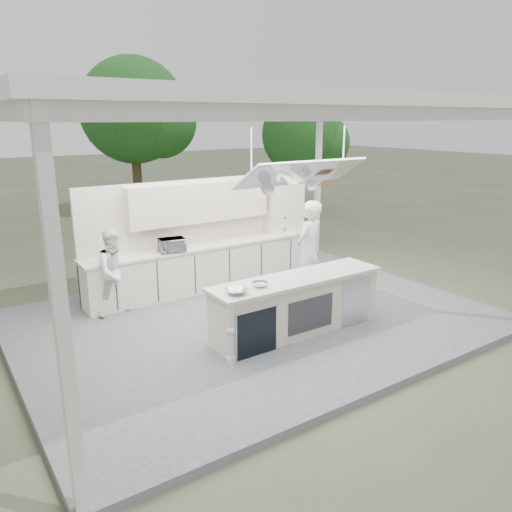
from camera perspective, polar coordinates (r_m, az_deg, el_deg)
ground at (r=9.10m, az=0.04°, el=-7.61°), size 90.00×90.00×0.00m
stage_deck at (r=9.08m, az=0.04°, el=-7.27°), size 8.00×6.00×0.12m
tent at (r=8.36m, az=0.11°, el=16.45°), size 8.20×6.20×3.86m
demo_island at (r=8.30m, az=4.62°, el=-5.58°), size 3.10×0.79×0.95m
back_counter at (r=10.43m, az=-5.84°, el=-1.15°), size 5.08×0.72×0.95m
back_wall_unit at (r=10.59m, az=-4.43°, el=4.58°), size 5.05×0.48×2.25m
tree_cluster at (r=17.30m, az=-19.53°, el=13.70°), size 19.55×9.40×5.85m
head_chef at (r=9.64m, az=6.02°, el=0.56°), size 0.84×0.70×1.96m
sous_chef at (r=9.28m, az=-15.74°, el=-1.75°), size 0.87×0.74×1.59m
toaster_oven at (r=9.75m, az=-9.59°, el=1.22°), size 0.53×0.40×0.27m
bowl_large at (r=7.37m, az=-2.24°, el=-4.04°), size 0.35×0.35×0.08m
bowl_small at (r=7.66m, az=0.47°, el=-3.25°), size 0.31×0.31×0.08m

